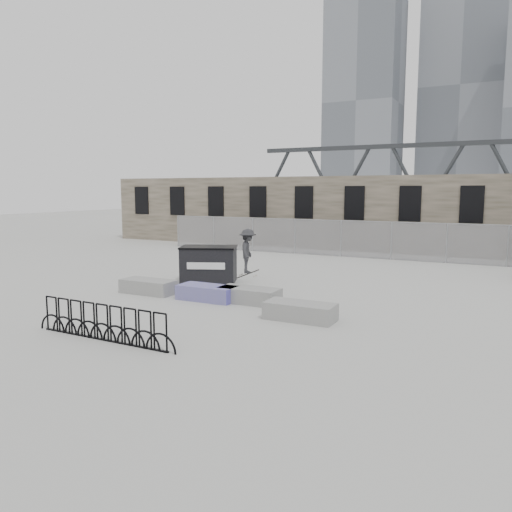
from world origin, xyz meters
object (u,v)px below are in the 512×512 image
(planter_center_left, at_px, (207,292))
(dumpster, at_px, (209,264))
(planter_far_left, at_px, (149,286))
(planter_offset, at_px, (300,311))
(planter_center_right, at_px, (249,295))
(skateboarder, at_px, (248,251))
(bike_rack, at_px, (102,323))

(planter_center_left, distance_m, dumpster, 3.39)
(planter_far_left, relative_size, planter_offset, 1.00)
(planter_center_right, bearing_deg, planter_offset, -28.66)
(planter_center_right, relative_size, skateboarder, 1.17)
(planter_far_left, relative_size, planter_center_left, 1.00)
(planter_center_left, distance_m, bike_rack, 5.01)
(bike_rack, bearing_deg, planter_far_left, 117.91)
(planter_far_left, height_order, bike_rack, bike_rack)
(planter_center_left, distance_m, planter_center_right, 1.47)
(planter_offset, relative_size, dumpster, 0.79)
(planter_far_left, xyz_separation_m, dumpster, (0.70, 2.89, 0.46))
(planter_offset, bearing_deg, planter_center_right, 151.34)
(planter_center_left, xyz_separation_m, planter_center_right, (1.45, 0.28, 0.00))
(planter_offset, distance_m, bike_rack, 5.39)
(dumpster, bearing_deg, planter_center_right, -61.83)
(bike_rack, xyz_separation_m, skateboarder, (0.83, 6.02, 1.16))
(planter_center_right, distance_m, skateboarder, 1.58)
(planter_center_left, distance_m, planter_offset, 3.87)
(bike_rack, height_order, skateboarder, skateboarder)
(planter_center_right, xyz_separation_m, skateboarder, (-0.45, 0.74, 1.33))
(planter_offset, xyz_separation_m, skateboarder, (-2.74, 2.00, 1.33))
(planter_offset, xyz_separation_m, bike_rack, (-3.57, -4.03, 0.17))
(planter_center_left, relative_size, dumpster, 0.79)
(bike_rack, bearing_deg, planter_center_right, 76.40)
(planter_far_left, distance_m, planter_center_left, 2.46)
(planter_center_left, xyz_separation_m, skateboarder, (1.00, 1.02, 1.33))
(planter_center_left, bearing_deg, dumpster, 121.61)
(planter_far_left, height_order, skateboarder, skateboarder)
(planter_offset, relative_size, bike_rack, 0.45)
(planter_center_right, height_order, planter_offset, same)
(planter_far_left, bearing_deg, dumpster, 76.30)
(dumpster, bearing_deg, planter_center_left, -81.40)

